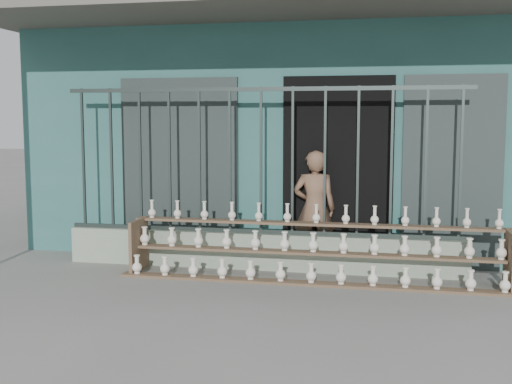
# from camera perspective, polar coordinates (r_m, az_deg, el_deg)

# --- Properties ---
(ground) EXTENTS (60.00, 60.00, 0.00)m
(ground) POSITION_cam_1_polar(r_m,az_deg,el_deg) (6.83, -1.70, -9.31)
(ground) COLOR slate
(workshop_building) EXTENTS (7.40, 6.60, 3.21)m
(workshop_building) POSITION_cam_1_polar(r_m,az_deg,el_deg) (10.73, 3.50, 5.22)
(workshop_building) COLOR #2C5D59
(workshop_building) RESTS_ON ground
(parapet_wall) EXTENTS (5.00, 0.20, 0.45)m
(parapet_wall) POSITION_cam_1_polar(r_m,az_deg,el_deg) (8.01, 0.43, -5.28)
(parapet_wall) COLOR #8F9F88
(parapet_wall) RESTS_ON ground
(security_fence) EXTENTS (5.00, 0.04, 1.80)m
(security_fence) POSITION_cam_1_polar(r_m,az_deg,el_deg) (7.86, 0.44, 2.77)
(security_fence) COLOR #283330
(security_fence) RESTS_ON parapet_wall
(shelf_rack) EXTENTS (4.50, 0.68, 0.85)m
(shelf_rack) POSITION_cam_1_polar(r_m,az_deg,el_deg) (7.47, 5.12, -5.08)
(shelf_rack) COLOR brown
(shelf_rack) RESTS_ON ground
(elderly_woman) EXTENTS (0.57, 0.40, 1.47)m
(elderly_woman) POSITION_cam_1_polar(r_m,az_deg,el_deg) (8.13, 5.21, -1.47)
(elderly_woman) COLOR brown
(elderly_woman) RESTS_ON ground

